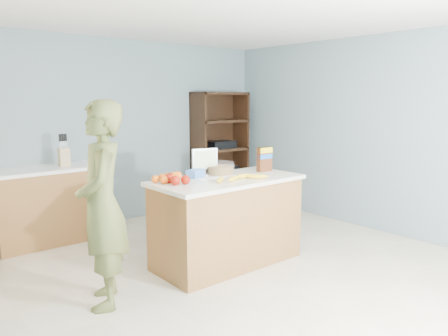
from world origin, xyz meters
TOP-DOWN VIEW (x-y plane):
  - floor at (0.00, 0.00)m, footprint 4.50×5.00m
  - walls at (0.00, 0.00)m, footprint 4.52×5.02m
  - counter_peninsula at (0.00, 0.30)m, footprint 1.56×0.76m
  - back_cabinet at (-1.20, 2.20)m, footprint 1.24×0.62m
  - shelving_unit at (1.55, 2.35)m, footprint 0.90×0.40m
  - person at (-1.37, 0.26)m, footprint 0.63×0.73m
  - knife_block at (-0.98, 2.16)m, footprint 0.12×0.10m
  - envelopes at (-0.04, 0.40)m, footprint 0.47×0.15m
  - bananas at (0.03, 0.16)m, footprint 0.59×0.28m
  - apples at (-0.57, 0.40)m, footprint 0.19×0.29m
  - oranges at (-0.56, 0.52)m, footprint 0.37×0.24m
  - blue_carton at (-0.21, 0.56)m, footprint 0.21×0.17m
  - salad_bowl at (0.10, 0.53)m, footprint 0.30×0.30m
  - tv at (-0.05, 0.61)m, footprint 0.28×0.12m
  - cereal_box at (0.60, 0.36)m, footprint 0.18×0.07m

SIDE VIEW (x-z plane):
  - floor at x=0.00m, z-range -0.01..0.01m
  - counter_peninsula at x=0.00m, z-range -0.03..0.87m
  - back_cabinet at x=-1.20m, z-range 0.00..0.90m
  - person at x=-1.37m, z-range 0.00..1.70m
  - shelving_unit at x=1.55m, z-range -0.04..1.76m
  - envelopes at x=-0.04m, z-range 0.90..0.90m
  - bananas at x=0.03m, z-range 0.90..0.95m
  - oranges at x=-0.56m, z-range 0.90..0.98m
  - blue_carton at x=-0.21m, z-range 0.90..0.98m
  - apples at x=-0.57m, z-range 0.90..0.99m
  - salad_bowl at x=0.10m, z-range 0.89..1.02m
  - knife_block at x=-0.98m, z-range 0.86..1.17m
  - cereal_box at x=0.60m, z-range 0.92..1.19m
  - tv at x=-0.05m, z-range 0.92..1.20m
  - walls at x=0.00m, z-range 0.40..2.91m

